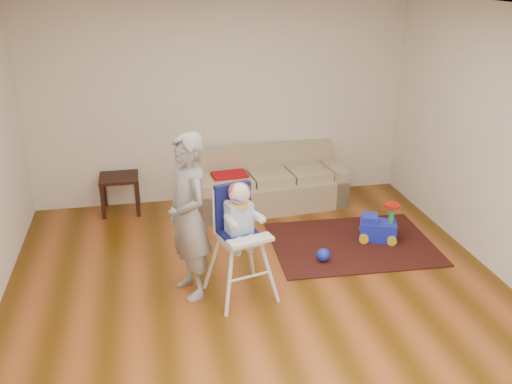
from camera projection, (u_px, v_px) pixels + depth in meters
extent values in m
plane|color=#533209|center=(264.00, 303.00, 5.49)|extent=(5.50, 5.50, 0.00)
cube|color=silver|center=(220.00, 101.00, 7.48)|extent=(5.00, 0.04, 2.70)
cube|color=white|center=(266.00, 10.00, 4.47)|extent=(5.00, 5.50, 0.04)
cube|color=#AE0D14|center=(230.00, 175.00, 7.35)|extent=(0.47, 0.33, 0.04)
cube|color=black|center=(352.00, 244.00, 6.63)|extent=(1.90, 1.45, 0.01)
sphere|color=#1C2DE8|center=(323.00, 255.00, 6.21)|extent=(0.15, 0.15, 0.15)
cylinder|color=#1C2DE8|center=(235.00, 201.00, 5.13)|extent=(0.04, 0.12, 0.01)
imported|color=#98989A|center=(189.00, 217.00, 5.38)|extent=(0.56, 0.69, 1.64)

